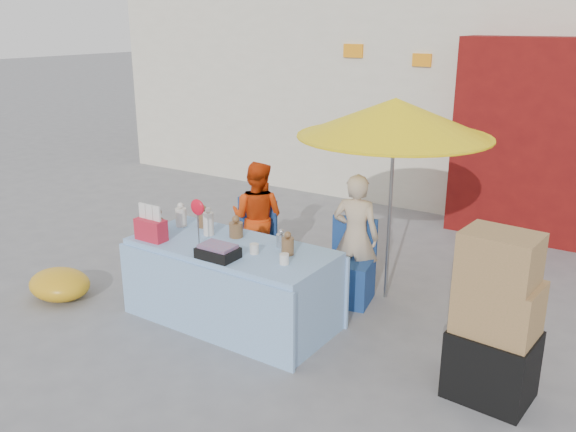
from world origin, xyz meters
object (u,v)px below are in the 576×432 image
Objects in this scene: market_table at (231,282)px; chair_left at (251,253)px; vendor_orange at (257,217)px; umbrella at (395,118)px; vendor_beige at (356,237)px; chair_right at (348,277)px; box_stack at (495,324)px.

market_table is 1.14m from chair_left.
vendor_orange is 0.62× the size of umbrella.
chair_right is at bearing 77.32° from vendor_beige.
chair_right is 0.43m from vendor_beige.
umbrella is (1.04, 1.29, 1.49)m from market_table.
box_stack reaches higher than market_table.
umbrella is (1.55, 0.28, 1.64)m from chair_left.
chair_right is 1.98m from box_stack.
chair_left is 0.64× the size of vendor_beige.
vendor_beige is at bearing 168.65° from vendor_orange.
box_stack is at bearing -40.76° from umbrella.
chair_left is 3.13m from box_stack.
market_table is at bearing -128.94° from umbrella.
box_stack is at bearing 2.78° from market_table.
box_stack is at bearing -28.79° from chair_left.
market_table is 2.40× the size of chair_left.
market_table is at bearing 45.57° from vendor_beige.
chair_right is 0.41× the size of umbrella.
umbrella is (0.30, 0.15, 1.23)m from vendor_beige.
box_stack is (2.96, -1.06, -0.03)m from vendor_orange.
vendor_beige reaches higher than chair_right.
chair_right is 0.65× the size of vendor_orange.
market_table is at bearing -137.68° from chair_right.
umbrella reaches higher than market_table.
vendor_beige is at bearing 148.08° from box_stack.
chair_right is 0.63× the size of box_stack.
vendor_beige is 0.98× the size of box_stack.
market_table is 1.39m from vendor_beige.
market_table is 2.23m from umbrella.
vendor_beige is (0.74, 1.14, 0.26)m from market_table.
vendor_orange is at bearing 162.49° from chair_right.
market_table is 2.46m from box_stack.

